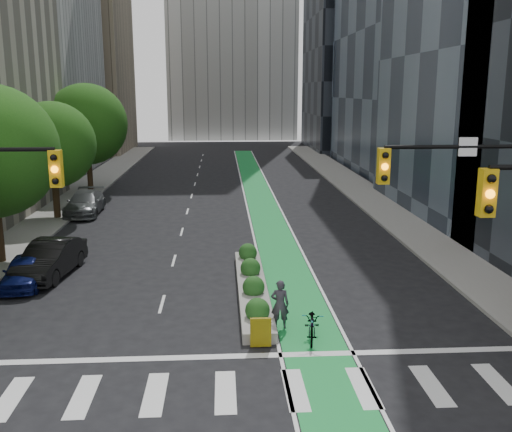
{
  "coord_description": "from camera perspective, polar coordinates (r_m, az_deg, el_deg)",
  "views": [
    {
      "loc": [
        -0.02,
        -15.81,
        8.42
      ],
      "look_at": [
        1.46,
        8.64,
        3.0
      ],
      "focal_mm": 40.0,
      "sensor_mm": 36.0,
      "label": 1
    }
  ],
  "objects": [
    {
      "name": "bicycle",
      "position": [
        20.09,
        5.67,
        -10.68
      ],
      "size": [
        1.04,
        2.15,
        1.08
      ],
      "primitive_type": "imported",
      "rotation": [
        0.0,
        0.0,
        -0.16
      ],
      "color": "gray",
      "rests_on": "ground"
    },
    {
      "name": "median_planter",
      "position": [
        24.26,
        -0.38,
        -6.9
      ],
      "size": [
        1.2,
        10.26,
        1.1
      ],
      "color": "gray",
      "rests_on": "ground"
    },
    {
      "name": "sidewalk_left",
      "position": [
        43.29,
        -19.18,
        0.66
      ],
      "size": [
        3.6,
        90.0,
        0.15
      ],
      "primitive_type": "cube",
      "color": "gray",
      "rests_on": "ground"
    },
    {
      "name": "parked_car_left_far",
      "position": [
        41.12,
        -16.73,
        1.24
      ],
      "size": [
        2.37,
        5.49,
        1.57
      ],
      "primitive_type": "imported",
      "rotation": [
        0.0,
        0.0,
        0.03
      ],
      "color": "#585B5D",
      "rests_on": "ground"
    },
    {
      "name": "ground",
      "position": [
        17.91,
        -3.1,
        -15.58
      ],
      "size": [
        160.0,
        160.0,
        0.0
      ],
      "primitive_type": "plane",
      "color": "black",
      "rests_on": "ground"
    },
    {
      "name": "cyclist",
      "position": [
        20.7,
        2.41,
        -8.81
      ],
      "size": [
        0.7,
        0.5,
        1.82
      ],
      "primitive_type": "imported",
      "rotation": [
        0.0,
        0.0,
        3.04
      ],
      "color": "#322E37",
      "rests_on": "ground"
    },
    {
      "name": "signal_right",
      "position": [
        18.81,
        24.16,
        0.29
      ],
      "size": [
        5.82,
        0.51,
        7.2
      ],
      "color": "black",
      "rests_on": "ground"
    },
    {
      "name": "tree_far",
      "position": [
        49.13,
        -16.57,
        8.78
      ],
      "size": [
        6.6,
        6.6,
        9.0
      ],
      "color": "black",
      "rests_on": "ground"
    },
    {
      "name": "parked_car_left_near",
      "position": [
        27.06,
        -22.14,
        -5.13
      ],
      "size": [
        1.98,
        4.04,
        1.33
      ],
      "primitive_type": "imported",
      "rotation": [
        0.0,
        0.0,
        0.11
      ],
      "color": "#0D1552",
      "rests_on": "ground"
    },
    {
      "name": "sidewalk_right",
      "position": [
        43.3,
        12.45,
        1.07
      ],
      "size": [
        3.6,
        90.0,
        0.15
      ],
      "primitive_type": "cube",
      "color": "gray",
      "rests_on": "ground"
    },
    {
      "name": "building_dark_end",
      "position": [
        86.35,
        10.35,
        15.98
      ],
      "size": [
        14.0,
        18.0,
        28.0
      ],
      "primitive_type": "cube",
      "color": "black",
      "rests_on": "ground"
    },
    {
      "name": "bike_lane_paint",
      "position": [
        46.68,
        0.31,
        2.09
      ],
      "size": [
        2.2,
        70.0,
        0.01
      ],
      "primitive_type": "cube",
      "color": "#1A933E",
      "rests_on": "ground"
    },
    {
      "name": "tree_midfar",
      "position": [
        39.53,
        -19.71,
        6.71
      ],
      "size": [
        5.6,
        5.6,
        7.76
      ],
      "color": "black",
      "rests_on": "ground"
    },
    {
      "name": "building_tan_far",
      "position": [
        84.34,
        -17.79,
        15.01
      ],
      "size": [
        14.0,
        16.0,
        26.0
      ],
      "primitive_type": "cube",
      "color": "tan",
      "rests_on": "ground"
    },
    {
      "name": "parked_car_left_mid",
      "position": [
        27.95,
        -19.91,
        -4.06
      ],
      "size": [
        2.37,
        5.19,
        1.65
      ],
      "primitive_type": "imported",
      "rotation": [
        0.0,
        0.0,
        -0.13
      ],
      "color": "black",
      "rests_on": "ground"
    }
  ]
}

